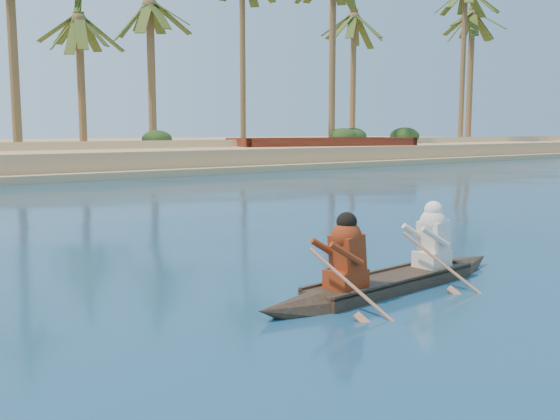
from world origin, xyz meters
TOP-DOWN VIEW (x-y plane):
  - ground at (0.00, 0.00)m, footprint 160.00×160.00m
  - canoe at (4.29, -0.45)m, footprint 5.36×1.12m
  - barge_right at (26.36, 27.00)m, footprint 13.69×7.27m

SIDE VIEW (x-z plane):
  - ground at x=0.00m, z-range 0.00..0.00m
  - canoe at x=4.29m, z-range -0.45..1.02m
  - barge_right at x=26.36m, z-range -0.33..1.85m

